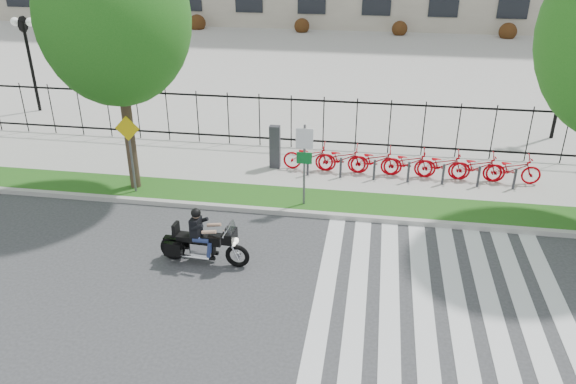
# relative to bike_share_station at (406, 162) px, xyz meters

# --- Properties ---
(ground) EXTENTS (120.00, 120.00, 0.00)m
(ground) POSITION_rel_bike_share_station_xyz_m (-4.18, -7.20, -0.63)
(ground) COLOR #343436
(ground) RESTS_ON ground
(curb) EXTENTS (60.00, 0.20, 0.15)m
(curb) POSITION_rel_bike_share_station_xyz_m (-4.18, -3.10, -0.55)
(curb) COLOR #AAA8A0
(curb) RESTS_ON ground
(grass_verge) EXTENTS (60.00, 1.50, 0.15)m
(grass_verge) POSITION_rel_bike_share_station_xyz_m (-4.18, -2.25, -0.55)
(grass_verge) COLOR #154912
(grass_verge) RESTS_ON ground
(sidewalk) EXTENTS (60.00, 3.50, 0.15)m
(sidewalk) POSITION_rel_bike_share_station_xyz_m (-4.18, 0.25, -0.55)
(sidewalk) COLOR #ACA8A1
(sidewalk) RESTS_ON ground
(plaza) EXTENTS (80.00, 34.00, 0.10)m
(plaza) POSITION_rel_bike_share_station_xyz_m (-4.18, 17.80, -0.58)
(plaza) COLOR #ACA8A1
(plaza) RESTS_ON ground
(crosswalk_stripes) EXTENTS (5.70, 8.00, 0.01)m
(crosswalk_stripes) POSITION_rel_bike_share_station_xyz_m (0.64, -7.20, -0.62)
(crosswalk_stripes) COLOR silver
(crosswalk_stripes) RESTS_ON ground
(iron_fence) EXTENTS (30.00, 0.06, 2.00)m
(iron_fence) POSITION_rel_bike_share_station_xyz_m (-4.18, 2.00, 0.52)
(iron_fence) COLOR black
(iron_fence) RESTS_ON sidewalk
(lamp_post_left) EXTENTS (1.06, 0.70, 4.25)m
(lamp_post_left) POSITION_rel_bike_share_station_xyz_m (-16.18, 4.80, 2.58)
(lamp_post_left) COLOR black
(lamp_post_left) RESTS_ON ground
(lamp_post_right) EXTENTS (1.06, 0.70, 4.25)m
(lamp_post_right) POSITION_rel_bike_share_station_xyz_m (5.82, 4.80, 2.58)
(lamp_post_right) COLOR black
(lamp_post_right) RESTS_ON ground
(street_tree_1) EXTENTS (4.33, 4.33, 7.71)m
(street_tree_1) POSITION_rel_bike_share_station_xyz_m (-8.56, -2.25, 4.73)
(street_tree_1) COLOR #392B1F
(street_tree_1) RESTS_ON grass_verge
(bike_share_station) EXTENTS (8.88, 0.86, 1.50)m
(bike_share_station) POSITION_rel_bike_share_station_xyz_m (0.00, 0.00, 0.00)
(bike_share_station) COLOR #2D2D33
(bike_share_station) RESTS_ON sidewalk
(sign_pole_regulatory) EXTENTS (0.50, 0.09, 2.50)m
(sign_pole_regulatory) POSITION_rel_bike_share_station_xyz_m (-3.06, -2.62, 1.11)
(sign_pole_regulatory) COLOR #59595B
(sign_pole_regulatory) RESTS_ON grass_verge
(sign_pole_warning) EXTENTS (0.78, 0.09, 2.49)m
(sign_pole_warning) POSITION_rel_bike_share_station_xyz_m (-8.42, -2.62, 1.11)
(sign_pole_warning) COLOR #59595B
(sign_pole_warning) RESTS_ON grass_verge
(motorcycle_rider) EXTENTS (2.38, 0.72, 1.83)m
(motorcycle_rider) POSITION_rel_bike_share_station_xyz_m (-5.14, -5.99, -0.02)
(motorcycle_rider) COLOR black
(motorcycle_rider) RESTS_ON ground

